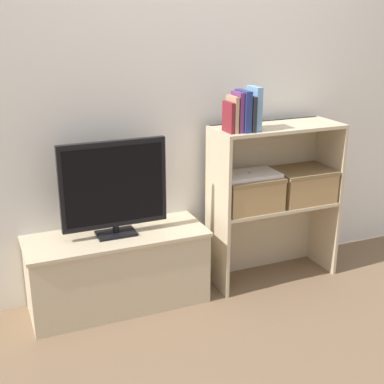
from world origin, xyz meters
name	(u,v)px	position (x,y,z in m)	size (l,w,h in m)	color
ground_plane	(202,303)	(0.00, 0.00, 0.00)	(16.00, 16.00, 0.00)	brown
wall_back	(176,92)	(0.00, 0.41, 1.20)	(10.00, 0.05, 2.40)	silver
tv_stand	(118,270)	(-0.46, 0.19, 0.23)	(1.04, 0.39, 0.45)	#CCB793
tv	(114,187)	(-0.46, 0.18, 0.74)	(0.60, 0.14, 0.55)	black
bookshelf_lower_tier	(268,228)	(0.56, 0.22, 0.31)	(0.81, 0.32, 0.50)	#CCB793
bookshelf_upper_tier	(271,153)	(0.56, 0.22, 0.81)	(0.81, 0.32, 0.50)	#CCB793
book_maroon	(228,117)	(0.20, 0.10, 1.09)	(0.02, 0.12, 0.17)	maroon
book_tan	(232,114)	(0.22, 0.10, 1.10)	(0.02, 0.13, 0.20)	tan
book_plum	(237,112)	(0.25, 0.10, 1.11)	(0.02, 0.12, 0.23)	#6B2D66
book_navy	(243,111)	(0.29, 0.10, 1.12)	(0.04, 0.15, 0.23)	navy
book_charcoal	(249,113)	(0.33, 0.10, 1.10)	(0.02, 0.16, 0.20)	#232328
book_skyblue	(254,108)	(0.36, 0.10, 1.13)	(0.04, 0.13, 0.25)	#709ECC
storage_basket_left	(249,191)	(0.37, 0.14, 0.62)	(0.36, 0.29, 0.21)	tan
storage_basket_right	(302,183)	(0.75, 0.14, 0.62)	(0.36, 0.29, 0.21)	tan
laptop	(249,175)	(0.37, 0.14, 0.72)	(0.36, 0.21, 0.02)	white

